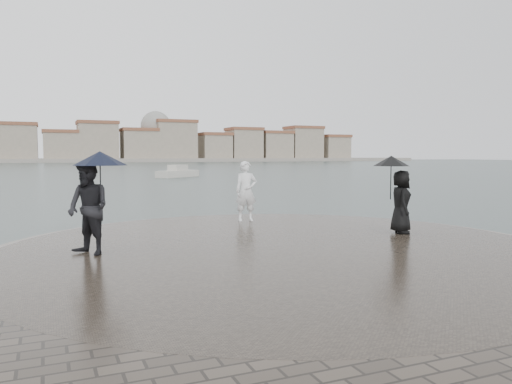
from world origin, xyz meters
name	(u,v)px	position (x,y,z in m)	size (l,w,h in m)	color
ground	(380,310)	(0.00, 0.00, 0.00)	(400.00, 400.00, 0.00)	#2B3835
kerb_ring	(280,256)	(0.00, 3.50, 0.16)	(12.50, 12.50, 0.32)	gray
quay_tip	(280,255)	(0.00, 3.50, 0.18)	(11.90, 11.90, 0.36)	#2D261E
statue	(246,191)	(0.89, 7.66, 1.25)	(0.65, 0.43, 1.78)	white
visitor_left	(91,197)	(-3.78, 4.21, 1.50)	(1.33, 1.21, 2.04)	black
visitor_right	(398,191)	(3.56, 4.03, 1.42)	(1.12, 1.02, 1.95)	black
far_skyline	(38,144)	(-6.29, 160.71, 5.61)	(260.00, 20.00, 37.00)	gray
boats	(70,177)	(-2.66, 40.09, 0.38)	(25.95, 15.68, 1.50)	beige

